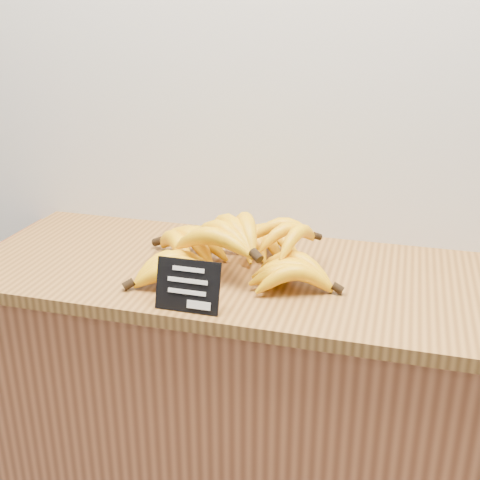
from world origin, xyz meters
TOP-DOWN VIEW (x-y plane):
  - counter at (0.14, 2.75)m, footprint 1.43×0.50m
  - counter_top at (0.14, 2.75)m, footprint 1.32×0.54m
  - chalkboard_sign at (0.08, 2.52)m, footprint 0.13×0.04m
  - banana_pile at (0.11, 2.73)m, footprint 0.48×0.41m

SIDE VIEW (x-z plane):
  - counter at x=0.14m, z-range 0.00..0.90m
  - counter_top at x=0.14m, z-range 0.90..0.93m
  - banana_pile at x=0.11m, z-range 0.92..1.05m
  - chalkboard_sign at x=0.08m, z-range 0.93..1.03m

